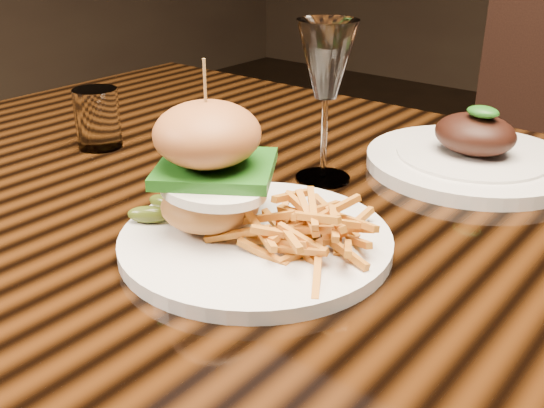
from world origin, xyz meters
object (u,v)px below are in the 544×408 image
Objects in this scene: dining_table at (363,281)px; wine_glass at (327,65)px; far_dish at (472,156)px; burger_plate at (245,203)px.

dining_table is 0.26m from wine_glass.
far_dish is (0.02, 0.23, 0.09)m from dining_table.
wine_glass reaches higher than far_dish.
wine_glass reaches higher than dining_table.
wine_glass is (-0.11, 0.07, 0.23)m from dining_table.
dining_table is 7.86× the size of wine_glass.
burger_plate is (-0.07, -0.13, 0.12)m from dining_table.
wine_glass is 0.72× the size of far_dish.
far_dish is at bearing 54.40° from burger_plate.
wine_glass is 0.25m from far_dish.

